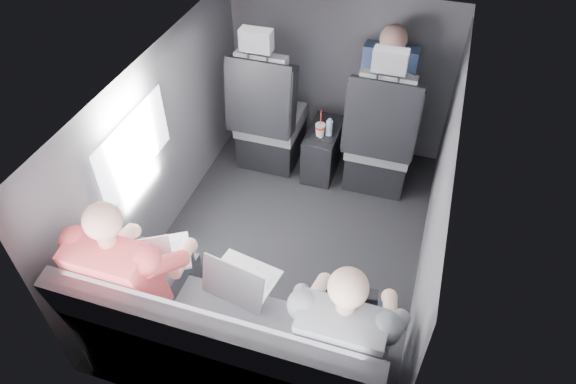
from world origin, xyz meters
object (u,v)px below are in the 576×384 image
(front_seat_right, at_px, (380,143))
(laptop_white, at_px, (150,257))
(passenger_rear_left, at_px, (137,274))
(laptop_black, at_px, (345,306))
(rear_bench, at_px, (230,350))
(laptop_silver, at_px, (240,279))
(soda_cup, at_px, (320,130))
(front_seat_left, at_px, (268,122))
(passenger_rear_right, at_px, (345,332))
(water_bottle, at_px, (329,128))
(passenger_front_right, at_px, (387,85))
(center_console, at_px, (323,150))

(front_seat_right, relative_size, laptop_white, 2.54)
(front_seat_right, xyz_separation_m, passenger_rear_left, (-0.99, -1.81, 0.23))
(passenger_rear_left, bearing_deg, laptop_black, 7.14)
(rear_bench, height_order, laptop_silver, rear_bench)
(front_seat_right, height_order, soda_cup, front_seat_right)
(front_seat_left, bearing_deg, passenger_rear_right, -60.34)
(soda_cup, distance_m, passenger_rear_left, 1.84)
(laptop_white, bearing_deg, water_bottle, 70.77)
(front_seat_right, xyz_separation_m, passenger_rear_right, (0.13, -1.81, 0.22))
(passenger_rear_left, bearing_deg, rear_bench, -9.96)
(rear_bench, distance_m, passenger_front_right, 2.24)
(soda_cup, relative_size, passenger_front_right, 0.30)
(front_seat_left, height_order, center_console, front_seat_left)
(front_seat_left, distance_m, passenger_rear_right, 2.09)
(front_seat_right, relative_size, laptop_silver, 3.30)
(front_seat_right, height_order, laptop_silver, front_seat_right)
(water_bottle, relative_size, passenger_rear_right, 0.13)
(laptop_silver, xyz_separation_m, passenger_front_right, (0.42, 1.93, 0.11))
(laptop_silver, distance_m, passenger_rear_right, 0.60)
(laptop_black, relative_size, passenger_front_right, 0.43)
(laptop_black, bearing_deg, rear_bench, -157.03)
(front_seat_right, bearing_deg, laptop_silver, -105.39)
(laptop_black, bearing_deg, laptop_white, -179.02)
(laptop_white, bearing_deg, rear_bench, -21.95)
(front_seat_left, height_order, passenger_rear_right, front_seat_left)
(rear_bench, height_order, passenger_rear_left, passenger_rear_left)
(front_seat_right, xyz_separation_m, water_bottle, (-0.40, -0.02, 0.07))
(center_console, xyz_separation_m, rear_bench, (-0.00, -1.94, 0.11))
(front_seat_left, distance_m, rear_bench, 1.96)
(front_seat_left, bearing_deg, laptop_silver, -75.28)
(laptop_black, xyz_separation_m, passenger_rear_left, (-1.09, -0.14, -0.00))
(soda_cup, bearing_deg, passenger_rear_right, -71.47)
(passenger_rear_left, distance_m, passenger_front_right, 2.28)
(center_console, xyz_separation_m, laptop_black, (0.55, -1.71, 0.43))
(water_bottle, bearing_deg, laptop_black, -73.38)
(water_bottle, bearing_deg, rear_bench, -91.63)
(passenger_rear_right, bearing_deg, laptop_black, 103.57)
(passenger_front_right, bearing_deg, center_console, -152.00)
(rear_bench, height_order, soda_cup, rear_bench)
(front_seat_left, distance_m, laptop_black, 1.96)
(laptop_silver, distance_m, passenger_front_right, 1.98)
(front_seat_right, bearing_deg, laptop_white, -120.09)
(rear_bench, xyz_separation_m, water_bottle, (0.05, 1.88, 0.16))
(passenger_front_right, bearing_deg, laptop_silver, -102.29)
(front_seat_left, xyz_separation_m, passenger_rear_left, (-0.09, -1.81, 0.23))
(laptop_silver, xyz_separation_m, laptop_black, (0.56, 0.00, -0.00))
(laptop_silver, bearing_deg, laptop_black, 0.29)
(water_bottle, distance_m, passenger_rear_right, 1.87)
(laptop_black, distance_m, passenger_rear_left, 1.10)
(laptop_white, bearing_deg, soda_cup, 72.43)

